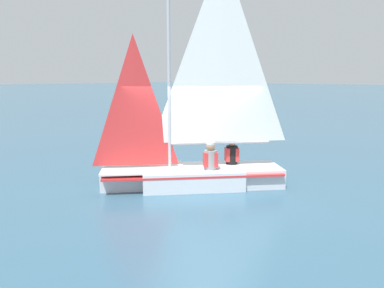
{
  "coord_description": "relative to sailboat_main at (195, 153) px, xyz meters",
  "views": [
    {
      "loc": [
        -6.0,
        6.9,
        2.73
      ],
      "look_at": [
        0.0,
        0.0,
        1.08
      ],
      "focal_mm": 35.0,
      "sensor_mm": 36.0,
      "label": 1
    }
  ],
  "objects": [
    {
      "name": "ground_plane",
      "position": [
        0.05,
        0.05,
        -0.86
      ],
      "size": [
        260.0,
        260.0,
        0.0
      ],
      "primitive_type": "plane",
      "color": "#38607A"
    },
    {
      "name": "sailboat_main",
      "position": [
        0.0,
        0.0,
        0.0
      ],
      "size": [
        3.96,
        4.14,
        5.74
      ],
      "rotation": [
        0.0,
        0.0,
        0.83
      ],
      "color": "silver",
      "rests_on": "ground_plane"
    },
    {
      "name": "sailor_helm",
      "position": [
        -0.42,
        -0.1,
        -0.22
      ],
      "size": [
        0.42,
        0.43,
        1.16
      ],
      "rotation": [
        0.0,
        0.0,
        0.83
      ],
      "color": "black",
      "rests_on": "ground_plane"
    },
    {
      "name": "sailor_crew",
      "position": [
        -0.47,
        -0.93,
        -0.22
      ],
      "size": [
        0.42,
        0.43,
        1.16
      ],
      "rotation": [
        0.0,
        0.0,
        0.83
      ],
      "color": "black",
      "rests_on": "ground_plane"
    }
  ]
}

